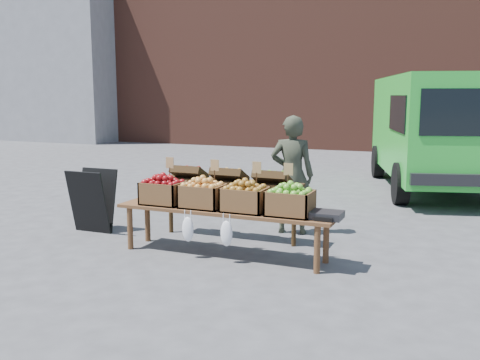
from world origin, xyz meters
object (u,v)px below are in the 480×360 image
at_px(crate_golden_apples, 163,193).
at_px(weighing_scale, 327,215).
at_px(chalkboard_sign, 93,201).
at_px(display_bench, 224,232).
at_px(vendor, 292,175).
at_px(back_table, 229,201).
at_px(crate_green_apples, 290,203).
at_px(delivery_van, 441,134).
at_px(crate_russet_pears, 203,196).
at_px(crate_red_apples, 245,199).

height_order(crate_golden_apples, weighing_scale, crate_golden_apples).
relative_size(chalkboard_sign, display_bench, 0.33).
height_order(vendor, back_table, vendor).
xyz_separation_m(crate_green_apples, weighing_scale, (0.43, 0.00, -0.10)).
distance_m(chalkboard_sign, back_table, 1.97).
height_order(delivery_van, crate_russet_pears, delivery_van).
relative_size(crate_golden_apples, crate_red_apples, 1.00).
distance_m(delivery_van, crate_golden_apples, 6.55).
relative_size(vendor, back_table, 0.78).
height_order(delivery_van, crate_green_apples, delivery_van).
bearing_deg(crate_golden_apples, vendor, 47.31).
relative_size(back_table, crate_green_apples, 4.20).
distance_m(chalkboard_sign, crate_green_apples, 3.03).
xyz_separation_m(vendor, display_bench, (-0.42, -1.35, -0.54)).
distance_m(vendor, crate_red_apples, 1.37).
xyz_separation_m(back_table, crate_russet_pears, (-0.03, -0.72, 0.19)).
height_order(crate_russet_pears, crate_green_apples, same).
height_order(vendor, crate_red_apples, vendor).
xyz_separation_m(vendor, crate_golden_apples, (-1.25, -1.35, -0.11)).
bearing_deg(chalkboard_sign, crate_green_apples, -6.36).
bearing_deg(weighing_scale, crate_russet_pears, 180.00).
height_order(chalkboard_sign, display_bench, chalkboard_sign).
bearing_deg(delivery_van, weighing_scale, -114.27).
bearing_deg(crate_red_apples, chalkboard_sign, 172.60).
height_order(back_table, crate_red_apples, back_table).
relative_size(back_table, weighing_scale, 6.18).
height_order(delivery_van, display_bench, delivery_van).
bearing_deg(vendor, chalkboard_sign, 11.51).
xyz_separation_m(display_bench, crate_red_apples, (0.28, 0.00, 0.42)).
height_order(vendor, display_bench, vendor).
distance_m(display_bench, crate_russet_pears, 0.51).
height_order(crate_golden_apples, crate_red_apples, same).
xyz_separation_m(chalkboard_sign, back_table, (1.93, 0.40, 0.07)).
xyz_separation_m(vendor, crate_red_apples, (-0.15, -1.35, -0.11)).
height_order(display_bench, crate_green_apples, crate_green_apples).
distance_m(crate_golden_apples, crate_green_apples, 1.65).
bearing_deg(back_table, crate_green_apples, -33.88).
bearing_deg(weighing_scale, crate_golden_apples, 180.00).
bearing_deg(vendor, weighing_scale, 111.23).
bearing_deg(vendor, display_bench, 62.43).
bearing_deg(weighing_scale, display_bench, 180.00).
distance_m(display_bench, crate_red_apples, 0.51).
height_order(chalkboard_sign, crate_russet_pears, chalkboard_sign).
bearing_deg(back_table, crate_golden_apples, -128.75).
bearing_deg(crate_red_apples, delivery_van, 72.17).
distance_m(chalkboard_sign, crate_golden_apples, 1.41).
relative_size(back_table, crate_russet_pears, 4.20).
distance_m(crate_russet_pears, weighing_scale, 1.53).
height_order(vendor, weighing_scale, vendor).
bearing_deg(crate_golden_apples, crate_green_apples, 0.00).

